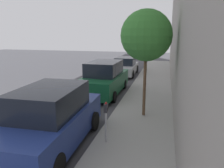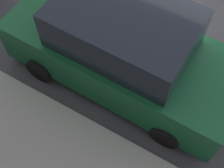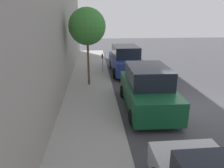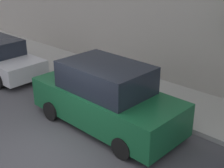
% 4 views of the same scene
% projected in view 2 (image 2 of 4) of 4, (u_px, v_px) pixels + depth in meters
% --- Properties ---
extents(ground_plane, '(60.00, 60.00, 0.00)m').
position_uv_depth(ground_plane, '(166.00, 14.00, 7.95)').
color(ground_plane, '#424247').
extents(parked_suv_second, '(2.08, 4.83, 1.98)m').
position_uv_depth(parked_suv_second, '(123.00, 50.00, 6.21)').
color(parked_suv_second, '#14512D').
rests_on(parked_suv_second, ground_plane).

